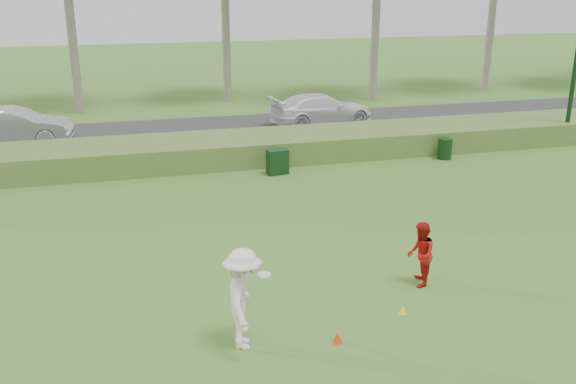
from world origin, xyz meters
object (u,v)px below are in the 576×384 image
object	(u,v)px
player_red	(421,254)
utility_cabinet	(278,162)
player_white	(243,299)
cone_yellow	(403,309)
car_right	(321,109)
car_mid	(15,126)
trash_bin	(445,149)
cone_orange	(338,338)

from	to	relation	value
player_red	utility_cabinet	bearing A→B (deg)	-151.79
player_white	utility_cabinet	world-z (taller)	player_white
player_white	cone_yellow	bearing A→B (deg)	-71.89
player_red	cone_yellow	distance (m)	1.58
cone_yellow	car_right	xyz separation A→B (m)	(3.86, 17.47, 0.67)
player_red	utility_cabinet	size ratio (longest dim) A/B	1.68
player_white	car_right	size ratio (longest dim) A/B	0.40
cone_yellow	car_mid	distance (m)	19.70
cone_yellow	trash_bin	size ratio (longest dim) A/B	0.25
player_white	cone_orange	xyz separation A→B (m)	(1.74, -0.38, -0.87)
player_white	car_mid	distance (m)	18.60
player_white	car_mid	size ratio (longest dim) A/B	0.44
cone_orange	car_right	xyz separation A→B (m)	(5.55, 18.18, 0.66)
trash_bin	car_mid	size ratio (longest dim) A/B	0.18
player_white	car_mid	xyz separation A→B (m)	(-6.09, 17.57, -0.18)
cone_orange	car_mid	world-z (taller)	car_mid
car_right	utility_cabinet	bearing A→B (deg)	143.89
cone_yellow	trash_bin	distance (m)	12.55
trash_bin	car_right	world-z (taller)	car_right
player_white	utility_cabinet	xyz separation A→B (m)	(3.37, 10.71, -0.54)
cone_orange	trash_bin	distance (m)	14.09
trash_bin	cone_orange	bearing A→B (deg)	-126.25
car_mid	player_red	bearing A→B (deg)	-141.56
car_mid	car_right	size ratio (longest dim) A/B	0.92
player_red	player_white	bearing A→B (deg)	-49.07
player_white	car_right	bearing A→B (deg)	-9.79
cone_yellow	car_mid	world-z (taller)	car_mid
car_right	trash_bin	bearing A→B (deg)	-165.05
car_mid	player_white	bearing A→B (deg)	-155.35
cone_yellow	car_right	distance (m)	17.90
player_red	utility_cabinet	xyz separation A→B (m)	(-0.96, 9.24, -0.30)
trash_bin	player_white	bearing A→B (deg)	-132.52
cone_orange	trash_bin	bearing A→B (deg)	53.75
cone_orange	cone_yellow	world-z (taller)	cone_orange
car_right	player_white	bearing A→B (deg)	150.51
cone_orange	utility_cabinet	bearing A→B (deg)	81.65
utility_cabinet	player_red	bearing A→B (deg)	-93.15
trash_bin	cone_yellow	bearing A→B (deg)	-121.96
player_red	car_right	size ratio (longest dim) A/B	0.30
cone_orange	player_white	bearing A→B (deg)	167.80
player_red	cone_orange	xyz separation A→B (m)	(-2.59, -1.84, -0.64)
player_red	car_mid	bearing A→B (deg)	-124.83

